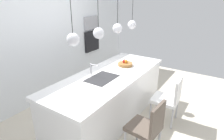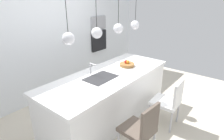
% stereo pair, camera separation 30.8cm
% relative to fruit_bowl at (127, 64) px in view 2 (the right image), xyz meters
% --- Properties ---
extents(floor, '(6.60, 6.60, 0.00)m').
position_rel_fruit_bowl_xyz_m(floor, '(-0.56, 0.02, -0.94)').
color(floor, beige).
rests_on(floor, ground).
extents(back_wall, '(6.00, 0.10, 2.60)m').
position_rel_fruit_bowl_xyz_m(back_wall, '(-0.56, 1.67, 0.36)').
color(back_wall, white).
rests_on(back_wall, ground).
extents(kitchen_island, '(2.66, 1.03, 0.90)m').
position_rel_fruit_bowl_xyz_m(kitchen_island, '(-0.56, 0.02, -0.49)').
color(kitchen_island, white).
rests_on(kitchen_island, ground).
extents(sink_basin, '(0.56, 0.40, 0.02)m').
position_rel_fruit_bowl_xyz_m(sink_basin, '(-0.77, 0.02, -0.04)').
color(sink_basin, '#2D2D30').
rests_on(sink_basin, kitchen_island).
extents(faucet, '(0.02, 0.17, 0.22)m').
position_rel_fruit_bowl_xyz_m(faucet, '(-0.77, 0.23, 0.10)').
color(faucet, silver).
rests_on(faucet, kitchen_island).
extents(fruit_bowl, '(0.30, 0.30, 0.13)m').
position_rel_fruit_bowl_xyz_m(fruit_bowl, '(0.00, 0.00, 0.00)').
color(fruit_bowl, '#9E6B38').
rests_on(fruit_bowl, kitchen_island).
extents(microwave, '(0.54, 0.08, 0.34)m').
position_rel_fruit_bowl_xyz_m(microwave, '(0.91, 1.60, 0.60)').
color(microwave, '#9E9EA3').
rests_on(microwave, back_wall).
extents(oven, '(0.56, 0.08, 0.56)m').
position_rel_fruit_bowl_xyz_m(oven, '(0.91, 1.60, 0.10)').
color(oven, black).
rests_on(oven, back_wall).
extents(chair_near, '(0.44, 0.48, 0.90)m').
position_rel_fruit_bowl_xyz_m(chair_near, '(-1.05, -0.97, -0.44)').
color(chair_near, brown).
rests_on(chair_near, ground).
extents(chair_middle, '(0.46, 0.48, 0.89)m').
position_rel_fruit_bowl_xyz_m(chair_middle, '(-0.08, -0.97, -0.44)').
color(chair_middle, white).
rests_on(chair_middle, ground).
extents(pendant_light_left, '(0.17, 0.17, 0.77)m').
position_rel_fruit_bowl_xyz_m(pendant_light_left, '(-1.38, 0.02, 0.75)').
color(pendant_light_left, silver).
extents(pendant_light_center_left, '(0.17, 0.17, 0.77)m').
position_rel_fruit_bowl_xyz_m(pendant_light_center_left, '(-0.83, 0.02, 0.75)').
color(pendant_light_center_left, silver).
extents(pendant_light_center_right, '(0.17, 0.17, 0.77)m').
position_rel_fruit_bowl_xyz_m(pendant_light_center_right, '(-0.28, 0.02, 0.75)').
color(pendant_light_center_right, silver).
extents(pendant_light_right, '(0.17, 0.17, 0.77)m').
position_rel_fruit_bowl_xyz_m(pendant_light_right, '(0.27, 0.02, 0.75)').
color(pendant_light_right, silver).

